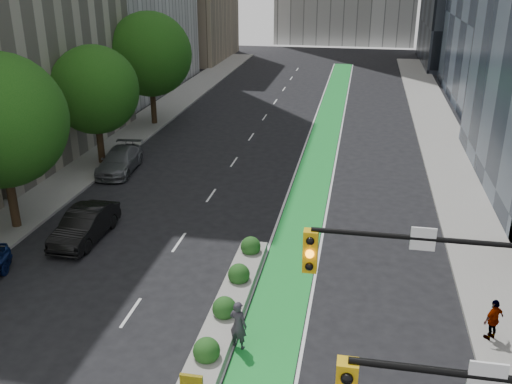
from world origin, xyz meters
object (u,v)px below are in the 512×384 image
at_px(median_planter, 231,300).
at_px(parked_car_left_mid, 85,225).
at_px(parked_car_left_far, 120,161).
at_px(cyclist, 238,325).
at_px(pedestrian_far, 494,319).

distance_m(median_planter, parked_car_left_mid, 9.33).
bearing_deg(median_planter, parked_car_left_mid, 151.56).
distance_m(parked_car_left_mid, parked_car_left_far, 9.65).
relative_size(median_planter, parked_car_left_far, 2.05).
xyz_separation_m(cyclist, parked_car_left_mid, (-9.00, 6.75, -0.14)).
relative_size(cyclist, parked_car_left_mid, 0.39).
height_order(median_planter, pedestrian_far, pedestrian_far).
bearing_deg(parked_car_left_far, cyclist, -60.99).
bearing_deg(median_planter, pedestrian_far, -2.31).
relative_size(parked_car_left_far, pedestrian_far, 3.21).
distance_m(cyclist, pedestrian_far, 8.88).
bearing_deg(parked_car_left_far, median_planter, -58.80).
distance_m(parked_car_left_mid, pedestrian_far, 18.32).
xyz_separation_m(median_planter, pedestrian_far, (9.47, -0.38, 0.56)).
relative_size(median_planter, pedestrian_far, 6.57).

